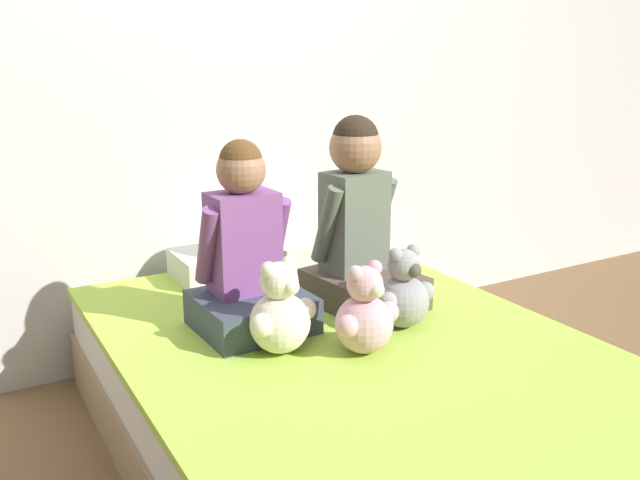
% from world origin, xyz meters
% --- Properties ---
extents(ground_plane, '(14.00, 14.00, 0.00)m').
position_xyz_m(ground_plane, '(0.00, 0.00, 0.00)').
color(ground_plane, brown).
extents(wall_behind_bed, '(8.00, 0.06, 2.50)m').
position_xyz_m(wall_behind_bed, '(0.00, 1.08, 1.25)').
color(wall_behind_bed, silver).
rests_on(wall_behind_bed, ground_plane).
extents(bed, '(1.38, 1.99, 0.40)m').
position_xyz_m(bed, '(0.00, 0.00, 0.20)').
color(bed, '#997F60').
rests_on(bed, ground_plane).
extents(child_on_left, '(0.36, 0.34, 0.61)m').
position_xyz_m(child_on_left, '(-0.23, 0.31, 0.64)').
color(child_on_left, '#384251').
rests_on(child_on_left, bed).
extents(child_on_right, '(0.36, 0.42, 0.67)m').
position_xyz_m(child_on_right, '(0.20, 0.32, 0.68)').
color(child_on_right, brown).
rests_on(child_on_right, bed).
extents(teddy_bear_held_by_left_child, '(0.24, 0.18, 0.29)m').
position_xyz_m(teddy_bear_held_by_left_child, '(-0.23, 0.08, 0.53)').
color(teddy_bear_held_by_left_child, silver).
rests_on(teddy_bear_held_by_left_child, bed).
extents(teddy_bear_held_by_right_child, '(0.23, 0.17, 0.27)m').
position_xyz_m(teddy_bear_held_by_right_child, '(0.21, 0.05, 0.52)').
color(teddy_bear_held_by_right_child, '#939399').
rests_on(teddy_bear_held_by_right_child, bed).
extents(teddy_bear_between_children, '(0.23, 0.18, 0.28)m').
position_xyz_m(teddy_bear_between_children, '(-0.01, -0.05, 0.52)').
color(teddy_bear_between_children, '#DBA3B2').
rests_on(teddy_bear_between_children, bed).
extents(pillow_at_headboard, '(0.59, 0.28, 0.11)m').
position_xyz_m(pillow_at_headboard, '(0.00, 0.83, 0.46)').
color(pillow_at_headboard, silver).
rests_on(pillow_at_headboard, bed).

